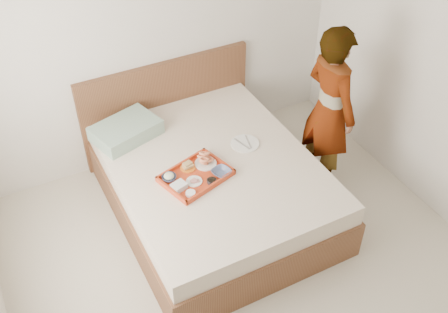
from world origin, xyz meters
TOP-DOWN VIEW (x-y plane):
  - ground at (0.00, 0.00)m, footprint 3.50×4.00m
  - wall_back at (0.00, 2.00)m, footprint 3.50×0.01m
  - bed at (0.06, 1.00)m, footprint 1.65×2.00m
  - headboard at (0.06, 1.97)m, footprint 1.65×0.06m
  - pillow at (-0.45, 1.65)m, footprint 0.63×0.51m
  - tray at (-0.14, 0.90)m, footprint 0.60×0.50m
  - prawn_plate at (-0.01, 1.00)m, footprint 0.22×0.22m
  - navy_bowl_big at (0.05, 0.83)m, footprint 0.18×0.18m
  - sauce_dish at (-0.07, 0.78)m, footprint 0.09×0.09m
  - meat_plate at (-0.18, 0.85)m, footprint 0.16×0.16m
  - bread_plate at (-0.16, 1.02)m, footprint 0.16×0.16m
  - salad_bowl at (-0.34, 0.96)m, footprint 0.14×0.14m
  - plastic_tub at (-0.31, 0.83)m, footprint 0.13×0.12m
  - cheese_round at (-0.27, 0.73)m, footprint 0.09×0.09m
  - dinner_plate at (0.40, 1.09)m, footprint 0.26×0.26m
  - person at (1.10, 0.90)m, footprint 0.40×0.58m

SIDE VIEW (x-z plane):
  - ground at x=0.00m, z-range -0.01..0.01m
  - bed at x=0.06m, z-range 0.00..0.53m
  - headboard at x=0.06m, z-range 0.00..0.95m
  - dinner_plate at x=0.40m, z-range 0.53..0.54m
  - meat_plate at x=-0.18m, z-range 0.54..0.55m
  - bread_plate at x=-0.16m, z-range 0.54..0.55m
  - prawn_plate at x=-0.01m, z-range 0.54..0.56m
  - tray at x=-0.14m, z-range 0.53..0.58m
  - cheese_round at x=-0.27m, z-range 0.54..0.57m
  - sauce_dish at x=-0.07m, z-range 0.54..0.57m
  - salad_bowl at x=-0.34m, z-range 0.54..0.58m
  - navy_bowl_big at x=0.05m, z-range 0.54..0.58m
  - plastic_tub at x=-0.31m, z-range 0.54..0.59m
  - pillow at x=-0.45m, z-range 0.53..0.66m
  - person at x=1.10m, z-range 0.00..1.54m
  - wall_back at x=0.00m, z-range 0.00..2.60m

